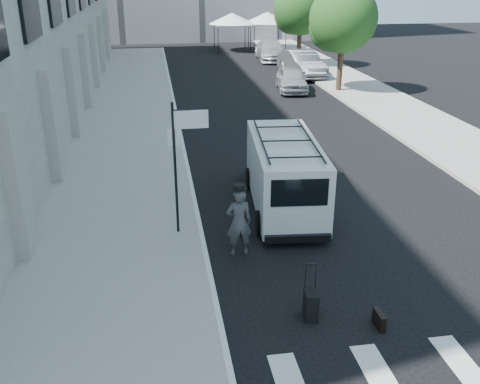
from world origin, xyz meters
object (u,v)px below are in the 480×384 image
object	(u,v)px
businessman	(239,222)
parked_car_a	(292,79)
cargo_van	(284,172)
parked_car_c	(271,50)
briefcase	(379,320)
suitcase	(311,305)
parked_car_b	(302,64)

from	to	relation	value
businessman	parked_car_a	bearing A→B (deg)	-111.55
cargo_van	parked_car_c	bearing A→B (deg)	83.68
businessman	briefcase	bearing A→B (deg)	120.54
suitcase	parked_car_b	size ratio (longest dim) A/B	0.23
parked_car_a	parked_car_c	xyz separation A→B (m)	(1.25, 11.55, 0.06)
parked_car_b	parked_car_c	xyz separation A→B (m)	(-0.55, 7.20, -0.10)
suitcase	parked_car_b	world-z (taller)	parked_car_b
cargo_van	parked_car_c	distance (m)	28.27
briefcase	businessman	bearing A→B (deg)	124.12
cargo_van	parked_car_b	xyz separation A→B (m)	(6.18, 20.50, -0.23)
businessman	cargo_van	size ratio (longest dim) A/B	0.31
suitcase	cargo_van	distance (m)	5.67
suitcase	parked_car_b	distance (m)	26.98
suitcase	cargo_van	xyz separation A→B (m)	(0.75, 5.57, 0.78)
parked_car_b	suitcase	bearing A→B (deg)	-110.35
businessman	suitcase	xyz separation A→B (m)	(1.03, -2.88, -0.57)
parked_car_b	businessman	bearing A→B (deg)	-114.40
suitcase	parked_car_a	size ratio (longest dim) A/B	0.29
parked_car_b	parked_car_c	size ratio (longest dim) A/B	1.00
parked_car_c	briefcase	bearing A→B (deg)	-95.25
parked_car_a	parked_car_b	size ratio (longest dim) A/B	0.78
suitcase	cargo_van	world-z (taller)	cargo_van
cargo_van	businessman	bearing A→B (deg)	-118.25
businessman	parked_car_c	bearing A→B (deg)	-107.16
briefcase	parked_car_a	xyz separation A→B (m)	(3.86, 22.24, 0.52)
parked_car_b	briefcase	bearing A→B (deg)	-107.49
briefcase	cargo_van	size ratio (longest dim) A/B	0.08
cargo_van	parked_car_b	size ratio (longest dim) A/B	1.08
briefcase	parked_car_a	bearing A→B (deg)	80.26
parked_car_a	parked_car_c	distance (m)	11.62
briefcase	parked_car_c	size ratio (longest dim) A/B	0.08
briefcase	suitcase	distance (m)	1.37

